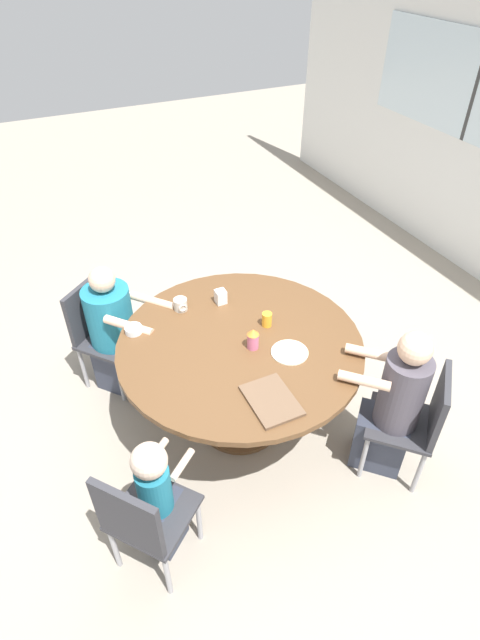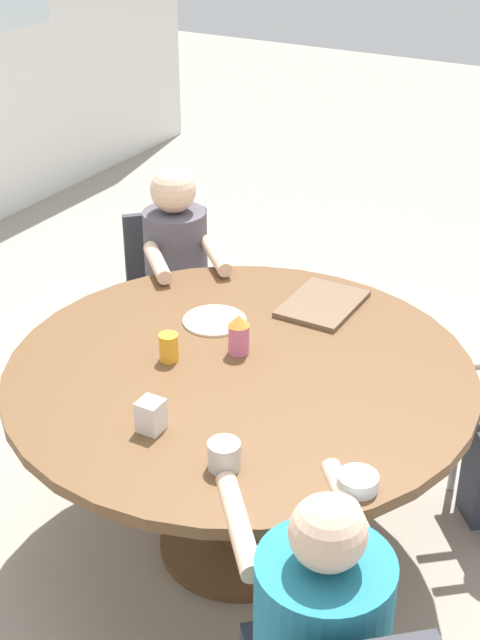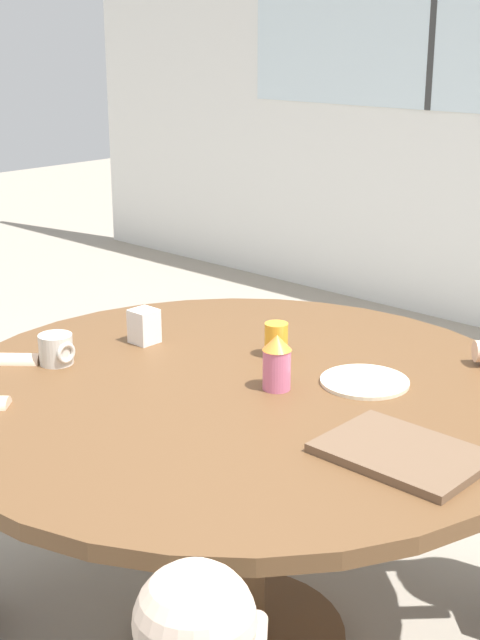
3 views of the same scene
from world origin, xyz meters
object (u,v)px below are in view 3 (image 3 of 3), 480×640
object	(u,v)px
coffee_mug	(56,349)
sippy_cup	(277,362)
milk_carton_small	(144,326)
juice_glass	(276,340)

from	to	relation	value
coffee_mug	sippy_cup	size ratio (longest dim) A/B	0.68
sippy_cup	milk_carton_small	size ratio (longest dim) A/B	1.45
coffee_mug	juice_glass	world-z (taller)	juice_glass
juice_glass	milk_carton_small	world-z (taller)	milk_carton_small
sippy_cup	juice_glass	distance (m)	0.24
sippy_cup	juice_glass	size ratio (longest dim) A/B	1.50
coffee_mug	milk_carton_small	distance (m)	0.28
milk_carton_small	sippy_cup	bearing A→B (deg)	-0.56
sippy_cup	coffee_mug	bearing A→B (deg)	-153.89
milk_carton_small	coffee_mug	bearing A→B (deg)	-99.07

